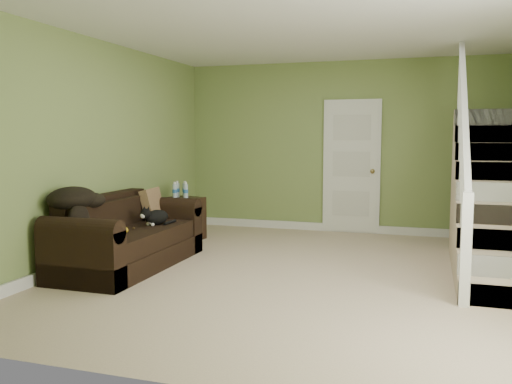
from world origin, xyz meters
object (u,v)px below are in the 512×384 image
Objects in this scene: sofa at (127,240)px; banana at (126,230)px; side_table at (182,218)px; cat at (156,217)px.

sofa reaches higher than banana.
sofa is 2.46× the size of side_table.
sofa is 0.43m from cat.
side_table reaches higher than sofa.
banana is (-0.08, -0.54, -0.06)m from cat.
cat is at bearing 56.03° from sofa.
cat reaches higher than banana.
banana is (0.13, -0.23, 0.16)m from sofa.
sofa is at bearing -105.97° from cat.
banana is at bearing -79.93° from cat.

